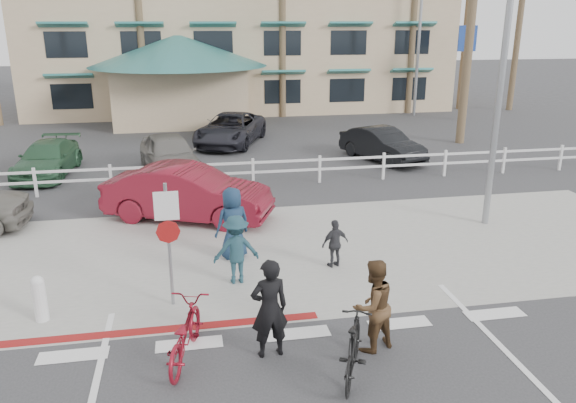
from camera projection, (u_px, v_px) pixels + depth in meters
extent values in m
plane|color=#333335|center=(304.00, 352.00, 9.91)|extent=(140.00, 140.00, 0.00)
cube|color=gray|center=(267.00, 253.00, 14.12)|extent=(22.00, 7.00, 0.01)
cube|color=#333335|center=(249.00, 204.00, 17.86)|extent=(40.00, 5.00, 0.01)
cube|color=#333335|center=(226.00, 143.00, 26.75)|extent=(50.00, 16.00, 0.01)
cube|color=maroon|center=(135.00, 332.00, 10.51)|extent=(7.00, 0.25, 0.02)
imported|color=maroon|center=(184.00, 333.00, 9.54)|extent=(1.14, 2.03, 1.01)
imported|color=black|center=(269.00, 309.00, 9.55)|extent=(0.72, 0.53, 1.81)
imported|color=black|center=(353.00, 348.00, 9.08)|extent=(1.15, 1.80, 1.05)
imported|color=#503720|center=(373.00, 306.00, 9.76)|extent=(1.01, 0.91, 1.70)
imported|color=#1C3C47|center=(236.00, 249.00, 12.32)|extent=(1.05, 0.65, 1.57)
imported|color=#333337|center=(335.00, 244.00, 13.16)|extent=(0.74, 0.46, 1.17)
imported|color=#172C47|center=(233.00, 223.00, 13.60)|extent=(1.02, 0.84, 1.78)
imported|color=maroon|center=(188.00, 193.00, 16.29)|extent=(5.11, 3.42, 1.59)
imported|color=#2B5538|center=(47.00, 159.00, 21.02)|extent=(2.12, 4.44, 1.25)
imported|color=slate|center=(170.00, 154.00, 21.17)|extent=(2.72, 4.74, 1.52)
imported|color=black|center=(382.00, 144.00, 23.23)|extent=(2.82, 4.33, 1.35)
imported|color=black|center=(230.00, 129.00, 26.23)|extent=(4.12, 5.69, 1.44)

